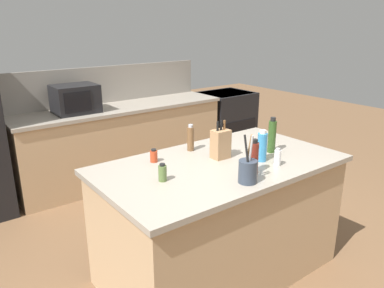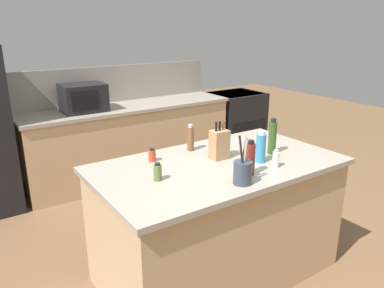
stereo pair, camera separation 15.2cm
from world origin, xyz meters
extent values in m
plane|color=brown|center=(0.00, 0.00, 0.00)|extent=(14.00, 14.00, 0.00)
cube|color=tan|center=(0.30, 2.20, 0.45)|extent=(2.61, 0.62, 0.90)
cube|color=#9E9384|center=(0.30, 2.20, 0.92)|extent=(2.65, 0.66, 0.04)
cube|color=gray|center=(0.30, 2.52, 1.17)|extent=(2.61, 0.03, 0.46)
cube|color=tan|center=(0.00, 0.00, 0.45)|extent=(1.77, 0.97, 0.90)
cube|color=#9E9384|center=(0.00, 0.00, 0.92)|extent=(1.83, 1.03, 0.04)
cube|color=black|center=(2.05, 2.20, 0.46)|extent=(0.76, 0.64, 0.92)
cube|color=black|center=(2.05, 1.88, 0.35)|extent=(0.61, 0.01, 0.41)
cube|color=black|center=(2.05, 2.20, 0.91)|extent=(0.68, 0.58, 0.02)
cube|color=black|center=(-0.26, 2.20, 1.10)|extent=(0.48, 0.38, 0.32)
cube|color=black|center=(-0.30, 2.01, 1.10)|extent=(0.30, 0.01, 0.22)
cube|color=#A87C54|center=(0.06, 0.07, 1.05)|extent=(0.13, 0.10, 0.22)
cylinder|color=black|center=(0.03, 0.07, 1.20)|extent=(0.02, 0.02, 0.07)
cylinder|color=black|center=(0.06, 0.07, 1.20)|extent=(0.02, 0.02, 0.07)
cylinder|color=brown|center=(0.09, 0.07, 1.20)|extent=(0.02, 0.02, 0.07)
cylinder|color=#333D4C|center=(-0.11, -0.38, 1.02)|extent=(0.12, 0.12, 0.15)
cylinder|color=olive|center=(-0.09, -0.37, 1.17)|extent=(0.01, 0.05, 0.18)
cylinder|color=black|center=(-0.12, -0.38, 1.17)|extent=(0.01, 0.05, 0.18)
cylinder|color=#B2B2B7|center=(-0.10, -0.40, 1.17)|extent=(0.01, 0.03, 0.18)
cylinder|color=silver|center=(0.28, -0.30, 1.00)|extent=(0.05, 0.05, 0.12)
cylinder|color=#B2B2B7|center=(0.28, -0.30, 1.06)|extent=(0.03, 0.03, 0.02)
cylinder|color=#3384BC|center=(0.26, -0.16, 1.05)|extent=(0.07, 0.07, 0.21)
cylinder|color=white|center=(0.26, -0.16, 1.16)|extent=(0.05, 0.05, 0.03)
cylinder|color=#2D4C1E|center=(0.47, -0.07, 1.07)|extent=(0.06, 0.06, 0.25)
cylinder|color=black|center=(0.47, -0.07, 1.21)|extent=(0.04, 0.04, 0.03)
cylinder|color=#B73D1E|center=(-0.39, 0.30, 0.98)|extent=(0.06, 0.06, 0.09)
cylinder|color=black|center=(-0.39, 0.30, 1.03)|extent=(0.04, 0.04, 0.02)
cylinder|color=maroon|center=(0.04, -0.29, 1.05)|extent=(0.06, 0.06, 0.22)
cylinder|color=black|center=(0.04, -0.29, 1.17)|extent=(0.04, 0.04, 0.03)
cylinder|color=#567038|center=(-0.53, -0.03, 0.99)|extent=(0.06, 0.06, 0.10)
cylinder|color=black|center=(-0.53, -0.03, 1.05)|extent=(0.04, 0.04, 0.02)
cylinder|color=brown|center=(-0.02, 0.35, 1.04)|extent=(0.06, 0.06, 0.19)
cylinder|color=#B2B2B7|center=(-0.02, 0.35, 1.14)|extent=(0.04, 0.04, 0.02)
camera|label=1|loc=(-1.73, -1.93, 1.92)|focal=35.00mm
camera|label=2|loc=(-1.60, -2.02, 1.92)|focal=35.00mm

